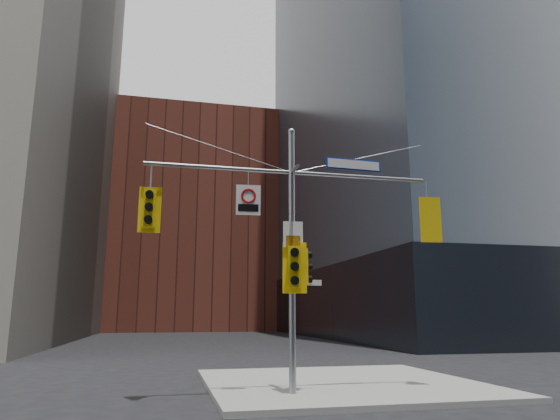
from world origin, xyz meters
name	(u,v)px	position (x,y,z in m)	size (l,w,h in m)	color
ground	(316,415)	(0.00, 0.00, 0.00)	(160.00, 160.00, 0.00)	black
sidewalk_corner	(341,384)	(2.00, 4.00, 0.07)	(8.00, 8.00, 0.15)	gray
podium_ne	(497,304)	(28.00, 32.00, 3.00)	(36.40, 36.40, 6.00)	black
brick_midrise	(192,226)	(0.00, 58.00, 14.00)	(26.00, 20.00, 28.00)	brown
signal_assembly	(292,228)	(0.00, 1.99, 4.42)	(8.00, 0.80, 7.30)	gray
traffic_light_west_arm	(149,208)	(-3.78, 2.01, 4.80)	(0.58, 0.46, 1.21)	yellow
traffic_light_east_arm	(428,221)	(4.10, 1.99, 4.80)	(0.63, 0.53, 1.32)	yellow
traffic_light_pole_side	(304,267)	(0.32, 2.00, 3.38)	(0.40, 0.34, 0.98)	yellow
traffic_light_pole_front	(295,267)	(0.00, 1.73, 3.34)	(0.63, 0.59, 1.35)	yellow
street_sign_blade	(354,165)	(1.84, 2.00, 6.35)	(1.70, 0.13, 0.33)	navy
regulatory_sign_arm	(248,199)	(-1.21, 1.97, 5.18)	(0.66, 0.10, 0.83)	silver
regulatory_sign_pole	(293,235)	(0.00, 1.88, 4.22)	(0.54, 0.07, 0.70)	silver
street_blade_ew	(308,283)	(0.45, 2.00, 2.96)	(0.76, 0.12, 0.15)	silver
street_blade_ns	(288,284)	(0.00, 2.45, 2.93)	(0.06, 0.66, 0.13)	#145926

